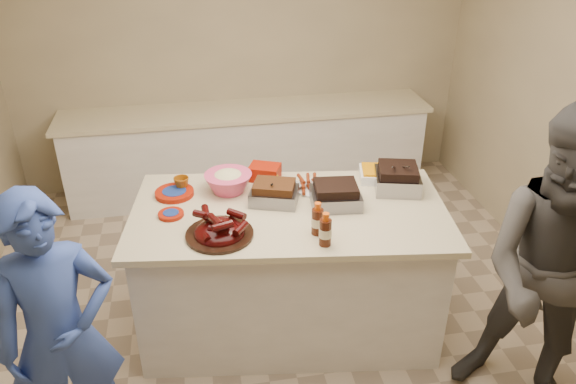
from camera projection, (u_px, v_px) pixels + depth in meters
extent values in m
cube|color=#47230F|center=(274.00, 202.00, 3.71)|extent=(0.36, 0.32, 0.09)
cube|color=black|center=(335.00, 205.00, 3.68)|extent=(0.34, 0.30, 0.10)
cube|color=gray|center=(396.00, 189.00, 3.87)|extent=(0.36, 0.36, 0.12)
cylinder|color=silver|center=(316.00, 189.00, 3.88)|extent=(0.29, 0.29, 0.05)
cube|color=orange|center=(382.00, 179.00, 4.01)|extent=(0.37, 0.30, 0.09)
cylinder|color=#391509|center=(325.00, 244.00, 3.28)|extent=(0.08, 0.08, 0.21)
cylinder|color=#391509|center=(317.00, 233.00, 3.38)|extent=(0.08, 0.08, 0.21)
cylinder|color=#DFBD00|center=(277.00, 190.00, 3.86)|extent=(0.05, 0.05, 0.12)
imported|color=silver|center=(290.00, 190.00, 3.86)|extent=(0.16, 0.07, 0.15)
cylinder|color=maroon|center=(175.00, 195.00, 3.80)|extent=(0.29, 0.29, 0.03)
cylinder|color=maroon|center=(171.00, 216.00, 3.56)|extent=(0.18, 0.18, 0.02)
imported|color=#844509|center=(182.00, 190.00, 3.86)|extent=(0.12, 0.11, 0.10)
cube|color=maroon|center=(265.00, 179.00, 4.01)|extent=(0.26, 0.23, 0.11)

